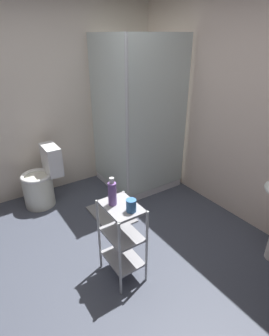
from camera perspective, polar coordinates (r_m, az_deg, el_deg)
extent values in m
cube|color=#424756|center=(2.68, -7.17, -21.84)|extent=(4.20, 4.20, 0.02)
cube|color=beige|center=(3.14, 23.44, 10.75)|extent=(4.20, 0.10, 2.50)
cube|color=beige|center=(3.65, -22.08, 12.87)|extent=(0.10, 4.20, 2.50)
cube|color=white|center=(4.07, 0.60, -2.03)|extent=(0.90, 0.90, 0.10)
cube|color=silver|center=(3.48, -5.57, 10.65)|extent=(0.90, 0.02, 1.90)
cube|color=silver|center=(3.36, 5.08, 10.09)|extent=(0.02, 0.90, 1.90)
cylinder|color=silver|center=(3.11, -1.53, 8.85)|extent=(0.04, 0.04, 1.90)
cylinder|color=silver|center=(4.05, 0.60, -1.39)|extent=(0.08, 0.08, 0.00)
cylinder|color=white|center=(3.65, -19.42, -4.54)|extent=(0.37, 0.37, 0.40)
torus|color=white|center=(3.55, -19.93, -1.55)|extent=(0.37, 0.37, 0.04)
cube|color=white|center=(3.53, -17.01, 1.70)|extent=(0.35, 0.17, 0.36)
cylinder|color=silver|center=(2.51, -7.42, -13.88)|extent=(0.02, 0.02, 0.74)
cylinder|color=silver|center=(2.27, -3.06, -18.86)|extent=(0.02, 0.02, 0.74)
cylinder|color=silver|center=(2.60, -2.21, -11.94)|extent=(0.02, 0.02, 0.74)
cylinder|color=silver|center=(2.37, 2.56, -16.40)|extent=(0.02, 0.02, 0.74)
cube|color=#99999E|center=(2.56, -2.51, -18.36)|extent=(0.36, 0.26, 0.02)
cube|color=#99999E|center=(2.38, -2.64, -13.72)|extent=(0.36, 0.26, 0.02)
cube|color=#99999E|center=(2.21, -2.79, -8.13)|extent=(0.36, 0.26, 0.02)
cylinder|color=#7D56A2|center=(2.18, -4.68, -5.42)|extent=(0.07, 0.07, 0.19)
cylinder|color=silver|center=(2.12, -4.80, -2.65)|extent=(0.04, 0.04, 0.05)
cylinder|color=#3870B2|center=(2.11, -0.70, -7.86)|extent=(0.08, 0.08, 0.10)
cube|color=gray|center=(3.37, -4.93, -9.58)|extent=(0.60, 0.40, 0.02)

